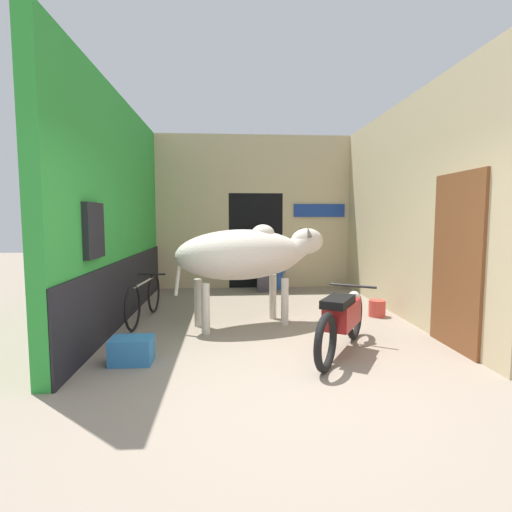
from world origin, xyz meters
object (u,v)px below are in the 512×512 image
at_px(cow, 248,254).
at_px(plastic_stool, 278,279).
at_px(motorcycle_near, 342,318).
at_px(shopkeeper_seated, 264,261).
at_px(bicycle, 144,299).
at_px(crate, 132,350).
at_px(bucket, 377,308).

distance_m(cow, plastic_stool, 3.14).
bearing_deg(motorcycle_near, plastic_stool, 93.00).
height_order(motorcycle_near, shopkeeper_seated, shopkeeper_seated).
distance_m(bicycle, shopkeeper_seated, 3.11).
distance_m(cow, bicycle, 1.74).
relative_size(plastic_stool, crate, 0.92).
height_order(motorcycle_near, crate, motorcycle_near).
height_order(cow, plastic_stool, cow).
distance_m(motorcycle_near, bucket, 1.99).
bearing_deg(crate, shopkeeper_seated, 66.66).
xyz_separation_m(plastic_stool, crate, (-2.12, -4.38, -0.08)).
bearing_deg(motorcycle_near, bucket, 57.75).
bearing_deg(cow, plastic_stool, 74.72).
bearing_deg(plastic_stool, bicycle, -132.45).
height_order(shopkeeper_seated, crate, shopkeeper_seated).
distance_m(motorcycle_near, plastic_stool, 4.23).
height_order(shopkeeper_seated, bucket, shopkeeper_seated).
distance_m(motorcycle_near, crate, 2.36).
height_order(motorcycle_near, bicycle, motorcycle_near).
bearing_deg(shopkeeper_seated, cow, -99.81).
bearing_deg(shopkeeper_seated, crate, -113.34).
bearing_deg(bucket, cow, -169.92).
relative_size(crate, bucket, 1.69).
relative_size(cow, motorcycle_near, 1.44).
bearing_deg(plastic_stool, cow, -105.28).
bearing_deg(bucket, bicycle, -179.70).
relative_size(motorcycle_near, plastic_stool, 4.00).
bearing_deg(crate, plastic_stool, 64.12).
height_order(motorcycle_near, plastic_stool, motorcycle_near).
bearing_deg(crate, cow, 47.67).
relative_size(motorcycle_near, crate, 3.68).
height_order(bicycle, plastic_stool, bicycle).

